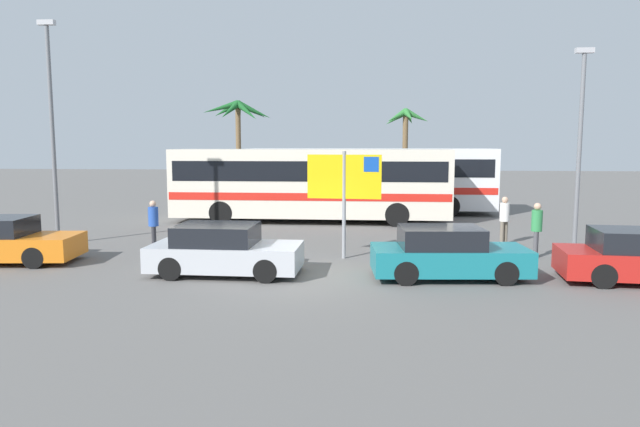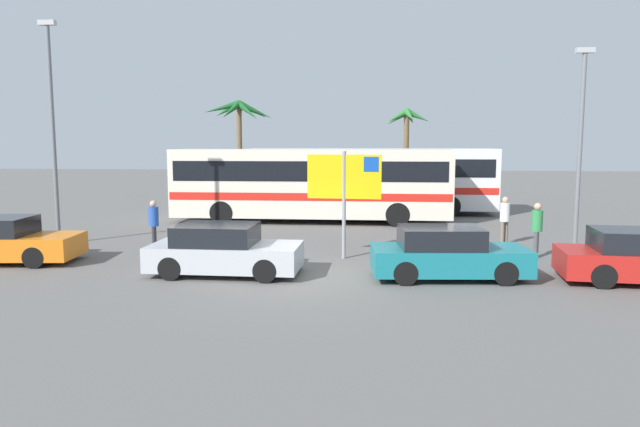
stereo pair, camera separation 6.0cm
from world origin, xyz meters
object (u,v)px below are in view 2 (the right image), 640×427
(car_teal, at_px, (447,254))
(pedestrian_by_bus, at_px, (537,226))
(pedestrian_crossing_lot, at_px, (154,221))
(pedestrian_near_sign, at_px, (505,216))
(bus_front_coach, at_px, (311,181))
(car_silver, at_px, (223,250))
(ferry_sign, at_px, (346,181))
(bus_rear_coach, at_px, (371,177))

(car_teal, xyz_separation_m, pedestrian_by_bus, (3.04, 2.98, 0.34))
(pedestrian_crossing_lot, relative_size, pedestrian_near_sign, 0.98)
(car_teal, bearing_deg, pedestrian_by_bus, 39.72)
(bus_front_coach, bearing_deg, pedestrian_by_bus, -44.31)
(pedestrian_near_sign, bearing_deg, pedestrian_by_bus, 155.01)
(car_silver, bearing_deg, pedestrian_by_bus, 20.05)
(pedestrian_by_bus, height_order, pedestrian_near_sign, pedestrian_by_bus)
(car_teal, relative_size, pedestrian_crossing_lot, 2.51)
(ferry_sign, relative_size, car_silver, 0.81)
(bus_front_coach, height_order, pedestrian_near_sign, bus_front_coach)
(bus_front_coach, xyz_separation_m, bus_rear_coach, (2.58, 3.48, 0.00))
(car_teal, relative_size, pedestrian_near_sign, 2.47)
(bus_front_coach, relative_size, car_teal, 2.97)
(pedestrian_by_bus, bearing_deg, pedestrian_crossing_lot, -160.71)
(ferry_sign, bearing_deg, bus_rear_coach, 91.65)
(car_teal, height_order, pedestrian_crossing_lot, pedestrian_crossing_lot)
(bus_front_coach, xyz_separation_m, car_silver, (-1.25, -10.41, -1.15))
(bus_front_coach, xyz_separation_m, pedestrian_near_sign, (7.15, -5.10, -0.83))
(bus_rear_coach, distance_m, car_silver, 14.45)
(bus_front_coach, xyz_separation_m, ferry_sign, (1.85, -8.02, 0.54))
(bus_front_coach, relative_size, pedestrian_by_bus, 7.21)
(pedestrian_by_bus, bearing_deg, bus_front_coach, 156.19)
(pedestrian_near_sign, bearing_deg, ferry_sign, 83.35)
(pedestrian_by_bus, bearing_deg, bus_rear_coach, 135.16)
(bus_front_coach, distance_m, bus_rear_coach, 4.33)
(bus_front_coach, height_order, pedestrian_crossing_lot, bus_front_coach)
(bus_rear_coach, distance_m, pedestrian_crossing_lot, 12.73)
(bus_front_coach, xyz_separation_m, pedestrian_by_bus, (7.58, -7.39, -0.81))
(ferry_sign, bearing_deg, pedestrian_by_bus, 11.51)
(bus_front_coach, height_order, pedestrian_by_bus, bus_front_coach)
(pedestrian_crossing_lot, distance_m, pedestrian_by_bus, 11.96)
(bus_rear_coach, relative_size, pedestrian_near_sign, 7.33)
(car_teal, relative_size, pedestrian_by_bus, 2.43)
(car_teal, distance_m, pedestrian_crossing_lot, 9.49)
(bus_front_coach, distance_m, ferry_sign, 8.25)
(pedestrian_crossing_lot, bearing_deg, pedestrian_near_sign, 173.92)
(car_teal, distance_m, pedestrian_by_bus, 4.27)
(bus_front_coach, height_order, car_silver, bus_front_coach)
(bus_rear_coach, bearing_deg, bus_front_coach, -126.59)
(ferry_sign, bearing_deg, car_silver, -137.14)
(bus_rear_coach, relative_size, pedestrian_crossing_lot, 7.46)
(bus_rear_coach, xyz_separation_m, car_silver, (-3.83, -13.89, -1.15))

